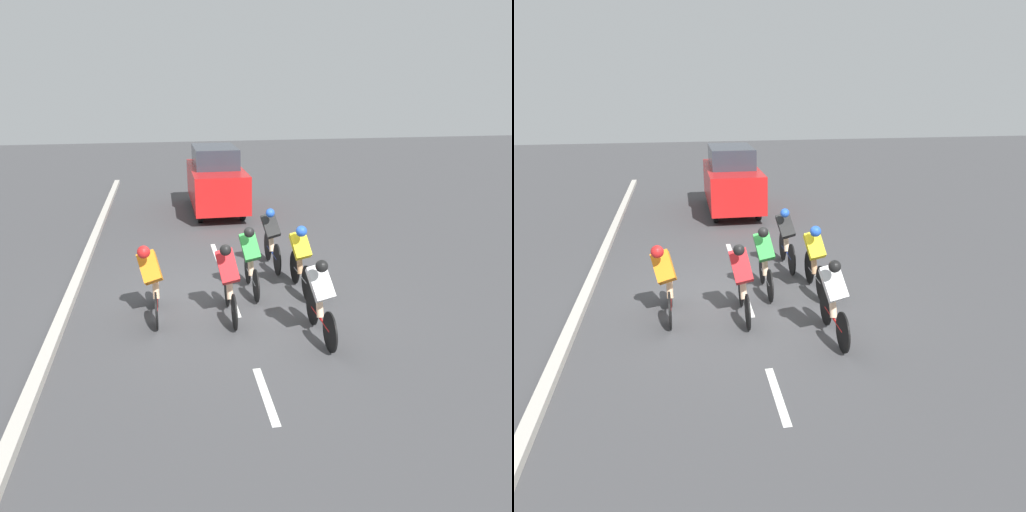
% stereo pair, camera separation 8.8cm
% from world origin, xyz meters
% --- Properties ---
extents(ground_plane, '(60.00, 60.00, 0.00)m').
position_xyz_m(ground_plane, '(0.00, 0.00, 0.00)').
color(ground_plane, '#424244').
extents(lane_stripe_near, '(0.12, 1.40, 0.01)m').
position_xyz_m(lane_stripe_near, '(0.00, 3.36, 0.00)').
color(lane_stripe_near, white).
rests_on(lane_stripe_near, ground).
extents(lane_stripe_mid, '(0.12, 1.40, 0.01)m').
position_xyz_m(lane_stripe_mid, '(0.00, 0.16, 0.00)').
color(lane_stripe_mid, white).
rests_on(lane_stripe_mid, ground).
extents(lane_stripe_far, '(0.12, 1.40, 0.01)m').
position_xyz_m(lane_stripe_far, '(0.00, -3.04, 0.00)').
color(lane_stripe_far, white).
rests_on(lane_stripe_far, ground).
extents(curb, '(0.20, 27.20, 0.14)m').
position_xyz_m(curb, '(3.20, 0.16, 0.07)').
color(curb, '#B7B2A8').
rests_on(curb, ground).
extents(cyclist_green, '(0.42, 1.67, 1.50)m').
position_xyz_m(cyclist_green, '(-0.43, -0.23, 0.78)').
color(cyclist_green, black).
rests_on(cyclist_green, ground).
extents(cyclist_black, '(0.44, 1.77, 1.51)m').
position_xyz_m(cyclist_black, '(-1.17, -1.64, 0.77)').
color(cyclist_black, black).
rests_on(cyclist_black, ground).
extents(cyclist_orange, '(0.46, 1.62, 1.50)m').
position_xyz_m(cyclist_orange, '(1.54, 0.61, 0.80)').
color(cyclist_orange, black).
rests_on(cyclist_orange, ground).
extents(cyclist_yellow, '(0.42, 1.68, 1.51)m').
position_xyz_m(cyclist_yellow, '(-1.44, -0.08, 0.79)').
color(cyclist_yellow, black).
rests_on(cyclist_yellow, ground).
extents(cyclist_white, '(0.44, 1.66, 1.51)m').
position_xyz_m(cyclist_white, '(-1.23, 1.92, 0.79)').
color(cyclist_white, black).
rests_on(cyclist_white, ground).
extents(cyclist_red, '(0.43, 1.67, 1.52)m').
position_xyz_m(cyclist_red, '(0.17, 0.86, 0.80)').
color(cyclist_red, black).
rests_on(cyclist_red, ground).
extents(support_car, '(1.70, 4.21, 2.17)m').
position_xyz_m(support_car, '(-0.53, -7.48, 1.08)').
color(support_car, black).
rests_on(support_car, ground).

